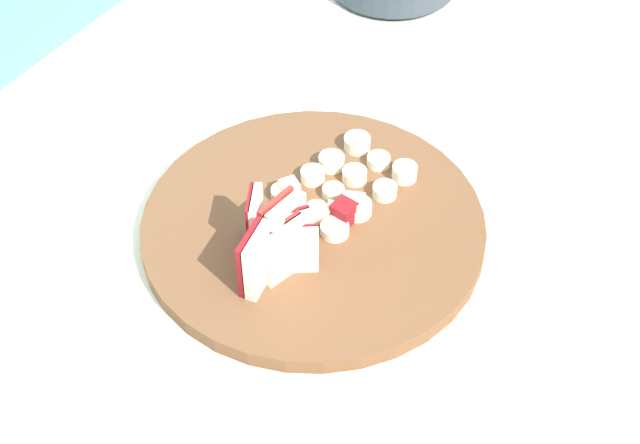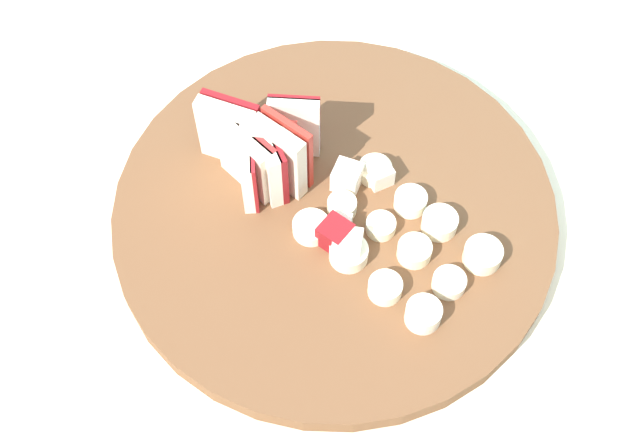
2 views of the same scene
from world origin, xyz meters
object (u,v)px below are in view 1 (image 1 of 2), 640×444
object	(u,v)px
cutting_board	(316,227)
apple_wedge_fan	(276,240)
banana_slice_rows	(348,182)
apple_dice_pile	(325,206)

from	to	relation	value
cutting_board	apple_wedge_fan	bearing A→B (deg)	175.95
banana_slice_rows	apple_wedge_fan	bearing A→B (deg)	176.25
cutting_board	apple_dice_pile	world-z (taller)	apple_dice_pile
cutting_board	apple_wedge_fan	distance (m)	0.07
cutting_board	apple_dice_pile	xyz separation A→B (m)	(0.01, -0.00, 0.02)
apple_dice_pile	banana_slice_rows	size ratio (longest dim) A/B	0.63
apple_dice_pile	banana_slice_rows	distance (m)	0.04
apple_wedge_fan	banana_slice_rows	world-z (taller)	apple_wedge_fan
cutting_board	banana_slice_rows	size ratio (longest dim) A/B	2.28
apple_wedge_fan	apple_dice_pile	distance (m)	0.08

